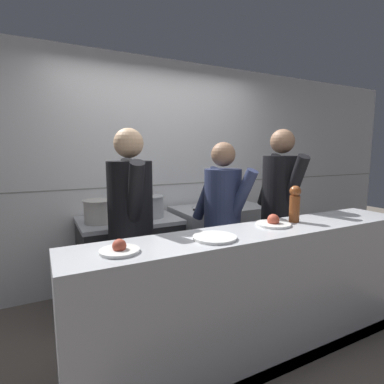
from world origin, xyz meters
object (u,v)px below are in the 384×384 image
at_px(stock_pot, 99,211).
at_px(chef_line, 280,209).
at_px(chef_sous, 222,223).
at_px(oven_range, 130,259).
at_px(mixing_bowl_steel, 202,203).
at_px(plated_dish_main, 119,249).
at_px(pepper_mill, 295,203).
at_px(plated_dish_dessert, 273,223).
at_px(chefs_knife, 206,210).
at_px(sauce_pot, 150,206).
at_px(plated_dish_appetiser, 215,237).
at_px(chef_head_cook, 131,226).

height_order(stock_pot, chef_line, chef_line).
xyz_separation_m(stock_pot, chef_sous, (0.96, -0.67, -0.08)).
bearing_deg(chef_line, chef_sous, -173.61).
distance_m(oven_range, mixing_bowl_steel, 1.02).
distance_m(plated_dish_main, pepper_mill, 1.41).
distance_m(mixing_bowl_steel, plated_dish_dessert, 1.33).
relative_size(chefs_knife, chef_line, 0.20).
bearing_deg(plated_dish_main, sauce_pot, 64.31).
bearing_deg(plated_dish_main, chefs_knife, 44.77).
distance_m(chefs_knife, chef_sous, 0.66).
bearing_deg(plated_dish_appetiser, mixing_bowl_steel, 63.68).
height_order(mixing_bowl_steel, chefs_knife, mixing_bowl_steel).
bearing_deg(pepper_mill, chef_sous, 119.84).
relative_size(plated_dish_main, plated_dish_dessert, 0.86).
xyz_separation_m(pepper_mill, chef_head_cook, (-1.14, 0.59, -0.19)).
height_order(chefs_knife, plated_dish_dessert, plated_dish_dessert).
height_order(stock_pot, chef_sous, chef_sous).
relative_size(oven_range, chef_head_cook, 0.57).
bearing_deg(chef_head_cook, mixing_bowl_steel, 40.27).
distance_m(plated_dish_appetiser, plated_dish_dessert, 0.58).
bearing_deg(oven_range, pepper_mill, -52.41).
distance_m(plated_dish_dessert, pepper_mill, 0.26).
bearing_deg(sauce_pot, oven_range, 169.73).
bearing_deg(stock_pot, plated_dish_main, -95.43).
height_order(sauce_pot, chef_head_cook, chef_head_cook).
xyz_separation_m(plated_dish_dessert, chef_head_cook, (-0.92, 0.60, -0.06)).
distance_m(oven_range, stock_pot, 0.63).
height_order(sauce_pot, chef_line, chef_line).
bearing_deg(mixing_bowl_steel, pepper_mill, -85.81).
xyz_separation_m(sauce_pot, plated_dish_appetiser, (-0.04, -1.34, 0.02)).
xyz_separation_m(chefs_knife, plated_dish_main, (-1.28, -1.27, 0.12)).
distance_m(chef_head_cook, chef_line, 1.48).
xyz_separation_m(chefs_knife, chef_head_cook, (-1.02, -0.58, 0.06)).
bearing_deg(sauce_pot, chef_sous, -56.87).
xyz_separation_m(oven_range, chef_head_cook, (-0.16, -0.68, 0.52)).
bearing_deg(stock_pot, sauce_pot, 1.77).
relative_size(pepper_mill, chef_head_cook, 0.17).
xyz_separation_m(sauce_pot, pepper_mill, (0.76, -1.23, 0.16)).
bearing_deg(chef_sous, plated_dish_dessert, -99.62).
distance_m(pepper_mill, chef_head_cook, 1.30).
xyz_separation_m(stock_pot, plated_dish_dessert, (1.05, -1.23, 0.03)).
xyz_separation_m(plated_dish_appetiser, pepper_mill, (0.80, 0.11, 0.14)).
bearing_deg(plated_dish_main, stock_pot, 84.57).
bearing_deg(mixing_bowl_steel, plated_dish_main, -132.92).
xyz_separation_m(mixing_bowl_steel, plated_dish_main, (-1.30, -1.40, 0.07)).
distance_m(sauce_pot, chef_line, 1.31).
bearing_deg(plated_dish_main, plated_dish_appetiser, -1.82).
bearing_deg(plated_dish_appetiser, chef_line, 28.67).
xyz_separation_m(stock_pot, plated_dish_main, (-0.12, -1.31, 0.03)).
relative_size(chefs_knife, pepper_mill, 1.23).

